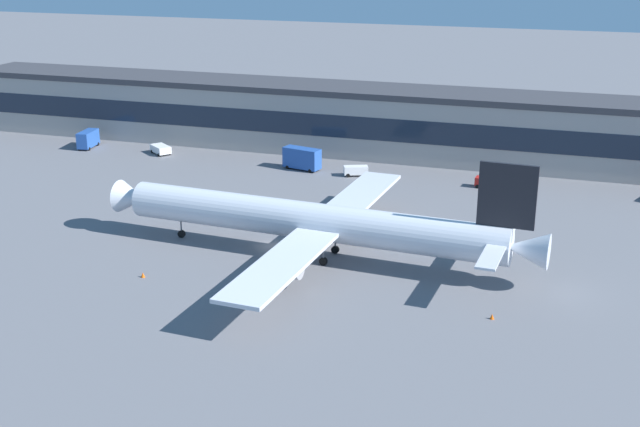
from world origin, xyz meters
The scene contains 10 objects.
ground_plane centered at (0.00, 0.00, 0.00)m, with size 600.00×600.00×0.00m, color slate.
terminal_building centered at (0.00, 55.37, 6.75)m, with size 179.93×14.34×13.46m.
airliner centered at (7.44, -1.94, 5.22)m, with size 62.89×54.22×15.99m.
stair_truck centered at (-57.19, 41.57, 1.98)m, with size 3.17×6.26×3.55m.
baggage_tug centered at (25.41, 38.40, 1.09)m, with size 3.74×2.33×1.85m.
follow_me_car centered at (1.77, 38.54, 1.09)m, with size 4.79×3.41×1.85m.
pushback_tractor centered at (-40.43, 41.66, 1.05)m, with size 5.39×4.98×1.75m.
catering_truck centered at (-9.36, 39.59, 2.29)m, with size 7.61×4.19×4.15m.
traffic_cone_0 centered at (-12.07, -15.56, 0.34)m, with size 0.55×0.55×0.68m, color #F2590C.
traffic_cone_1 centered at (32.74, -13.88, 0.32)m, with size 0.52×0.52×0.64m, color #F2590C.
Camera 1 is at (40.20, -101.88, 42.51)m, focal length 45.93 mm.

